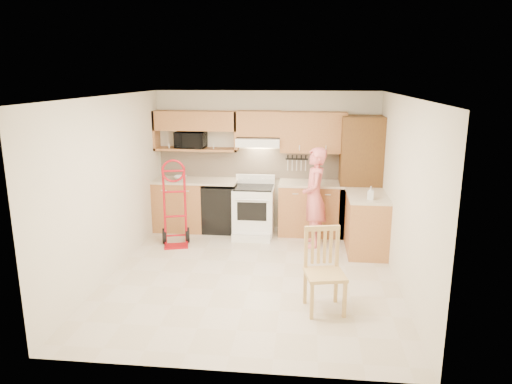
% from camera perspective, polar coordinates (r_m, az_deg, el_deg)
% --- Properties ---
extents(floor, '(4.00, 4.50, 0.02)m').
position_cam_1_polar(floor, '(6.85, -0.46, -10.07)').
color(floor, '#BFB195').
rests_on(floor, ground).
extents(ceiling, '(4.00, 4.50, 0.02)m').
position_cam_1_polar(ceiling, '(6.26, -0.50, 11.51)').
color(ceiling, white).
rests_on(ceiling, ground).
extents(wall_back, '(4.00, 0.02, 2.50)m').
position_cam_1_polar(wall_back, '(8.64, 1.26, 3.77)').
color(wall_back, beige).
rests_on(wall_back, ground).
extents(wall_front, '(4.00, 0.02, 2.50)m').
position_cam_1_polar(wall_front, '(4.30, -4.00, -6.89)').
color(wall_front, beige).
rests_on(wall_front, ground).
extents(wall_left, '(0.02, 4.50, 2.50)m').
position_cam_1_polar(wall_left, '(6.96, -17.16, 0.64)').
color(wall_left, beige).
rests_on(wall_left, ground).
extents(wall_right, '(0.02, 4.50, 2.50)m').
position_cam_1_polar(wall_right, '(6.52, 17.34, -0.23)').
color(wall_right, beige).
rests_on(wall_right, ground).
extents(backsplash, '(3.92, 0.03, 0.55)m').
position_cam_1_polar(backsplash, '(8.62, 1.25, 3.41)').
color(backsplash, '#CDB294').
rests_on(backsplash, wall_back).
extents(lower_cab_left, '(0.90, 0.60, 0.90)m').
position_cam_1_polar(lower_cab_left, '(8.79, -9.07, -1.59)').
color(lower_cab_left, '#AA7741').
rests_on(lower_cab_left, ground).
extents(dishwasher, '(0.60, 0.60, 0.85)m').
position_cam_1_polar(dishwasher, '(8.63, -4.25, -1.91)').
color(dishwasher, black).
rests_on(dishwasher, ground).
extents(lower_cab_right, '(1.14, 0.60, 0.90)m').
position_cam_1_polar(lower_cab_right, '(8.49, 6.65, -2.06)').
color(lower_cab_right, '#AA7741').
rests_on(lower_cab_right, ground).
extents(countertop_left, '(1.50, 0.63, 0.04)m').
position_cam_1_polar(countertop_left, '(8.60, -7.26, 1.37)').
color(countertop_left, beige).
rests_on(countertop_left, lower_cab_left).
extents(countertop_right, '(1.14, 0.63, 0.04)m').
position_cam_1_polar(countertop_right, '(8.37, 6.74, 1.03)').
color(countertop_right, beige).
rests_on(countertop_right, lower_cab_right).
extents(cab_return_right, '(0.60, 1.00, 0.90)m').
position_cam_1_polar(cab_return_right, '(7.78, 13.11, -3.83)').
color(cab_return_right, '#AA7741').
rests_on(cab_return_right, ground).
extents(countertop_return, '(0.63, 1.00, 0.04)m').
position_cam_1_polar(countertop_return, '(7.65, 13.30, -0.47)').
color(countertop_return, beige).
rests_on(countertop_return, cab_return_right).
extents(pantry_tall, '(0.70, 0.60, 2.10)m').
position_cam_1_polar(pantry_tall, '(8.39, 12.37, 1.75)').
color(pantry_tall, brown).
rests_on(pantry_tall, ground).
extents(upper_cab_left, '(1.50, 0.33, 0.34)m').
position_cam_1_polar(upper_cab_left, '(8.56, -7.27, 8.50)').
color(upper_cab_left, '#AA7741').
rests_on(upper_cab_left, wall_back).
extents(upper_shelf_mw, '(1.50, 0.33, 0.04)m').
position_cam_1_polar(upper_shelf_mw, '(8.63, -7.17, 5.13)').
color(upper_shelf_mw, '#AA7741').
rests_on(upper_shelf_mw, wall_back).
extents(upper_cab_center, '(0.76, 0.33, 0.44)m').
position_cam_1_polar(upper_cab_center, '(8.38, 0.36, 8.22)').
color(upper_cab_center, '#AA7741').
rests_on(upper_cab_center, wall_back).
extents(upper_cab_right, '(1.14, 0.33, 0.70)m').
position_cam_1_polar(upper_cab_right, '(8.35, 6.90, 7.14)').
color(upper_cab_right, '#AA7741').
rests_on(upper_cab_right, wall_back).
extents(range_hood, '(0.76, 0.46, 0.14)m').
position_cam_1_polar(range_hood, '(8.35, 0.31, 6.06)').
color(range_hood, white).
rests_on(range_hood, wall_back).
extents(knife_strip, '(0.40, 0.05, 0.29)m').
position_cam_1_polar(knife_strip, '(8.56, 4.91, 3.55)').
color(knife_strip, black).
rests_on(knife_strip, backsplash).
extents(microwave, '(0.55, 0.39, 0.29)m').
position_cam_1_polar(microwave, '(8.63, -7.84, 6.23)').
color(microwave, black).
rests_on(microwave, upper_shelf_mw).
extents(range, '(0.70, 0.92, 1.03)m').
position_cam_1_polar(range, '(8.31, -0.32, -1.84)').
color(range, white).
rests_on(range, ground).
extents(person, '(0.42, 0.62, 1.64)m').
position_cam_1_polar(person, '(7.81, 7.02, -0.65)').
color(person, '#E96D6E').
rests_on(person, ground).
extents(hand_truck, '(0.62, 0.59, 1.31)m').
position_cam_1_polar(hand_truck, '(7.92, -9.73, -1.82)').
color(hand_truck, '#A90E17').
rests_on(hand_truck, ground).
extents(dining_chair, '(0.54, 0.57, 1.00)m').
position_cam_1_polar(dining_chair, '(5.77, 8.29, -9.42)').
color(dining_chair, tan).
rests_on(dining_chair, ground).
extents(soap_bottle, '(0.10, 0.11, 0.20)m').
position_cam_1_polar(soap_bottle, '(7.35, 13.61, -0.11)').
color(soap_bottle, white).
rests_on(soap_bottle, countertop_return).
extents(bowl, '(0.24, 0.24, 0.06)m').
position_cam_1_polar(bowl, '(8.66, -9.07, 1.72)').
color(bowl, white).
rests_on(bowl, countertop_left).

